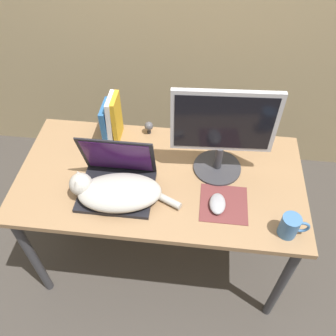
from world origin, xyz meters
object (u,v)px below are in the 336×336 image
object	(u,v)px
book_row	(112,119)
mug	(290,226)
computer_mouse	(218,204)
webcam	(149,127)
laptop	(117,181)
external_monitor	(223,131)
cat	(116,191)

from	to	relation	value
book_row	mug	distance (m)	0.97
computer_mouse	webcam	bearing A→B (deg)	130.02
laptop	external_monitor	bearing A→B (deg)	20.87
external_monitor	mug	size ratio (longest dim) A/B	3.75
mug	book_row	bearing A→B (deg)	149.40
external_monitor	laptop	bearing A→B (deg)	-159.13
computer_mouse	cat	bearing A→B (deg)	-178.60
computer_mouse	book_row	size ratio (longest dim) A/B	0.45
laptop	mug	bearing A→B (deg)	-11.86
external_monitor	mug	bearing A→B (deg)	-47.86
laptop	computer_mouse	xyz separation A→B (m)	(0.45, -0.05, -0.03)
cat	webcam	world-z (taller)	cat
laptop	mug	xyz separation A→B (m)	(0.74, -0.16, 0.00)
computer_mouse	mug	world-z (taller)	mug
mug	external_monitor	bearing A→B (deg)	132.14
webcam	mug	distance (m)	0.85
computer_mouse	laptop	bearing A→B (deg)	173.26
laptop	webcam	xyz separation A→B (m)	(0.09, 0.38, -0.01)
book_row	computer_mouse	bearing A→B (deg)	-35.68
webcam	mug	xyz separation A→B (m)	(0.65, -0.54, 0.01)
cat	external_monitor	distance (m)	0.53
book_row	external_monitor	bearing A→B (deg)	-17.21
webcam	computer_mouse	bearing A→B (deg)	-49.98
laptop	book_row	xyz separation A→B (m)	(-0.09, 0.34, 0.06)
external_monitor	mug	xyz separation A→B (m)	(0.29, -0.32, -0.19)
laptop	external_monitor	xyz separation A→B (m)	(0.44, 0.17, 0.19)
computer_mouse	mug	xyz separation A→B (m)	(0.29, -0.10, 0.03)
computer_mouse	mug	size ratio (longest dim) A/B	0.93
laptop	mug	world-z (taller)	laptop
laptop	external_monitor	world-z (taller)	external_monitor
laptop	book_row	size ratio (longest dim) A/B	1.33
laptop	computer_mouse	distance (m)	0.45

